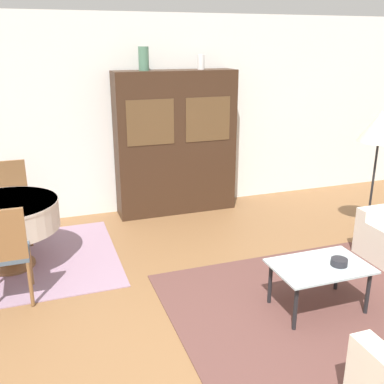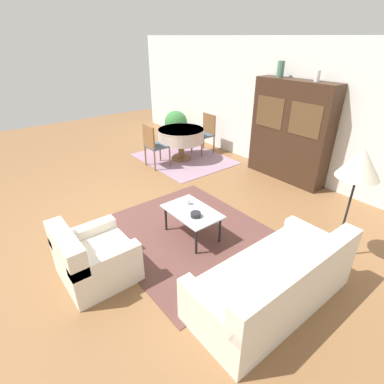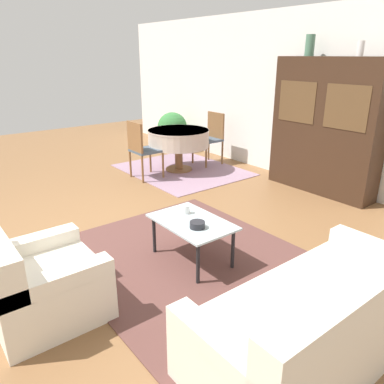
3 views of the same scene
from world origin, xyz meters
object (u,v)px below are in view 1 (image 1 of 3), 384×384
(coffee_table, at_px, (320,270))
(bowl, at_px, (339,262))
(floor_lamp, at_px, (380,129))
(dining_chair_near, at_px, (3,250))
(cup, at_px, (298,261))
(vase_short, at_px, (201,62))
(dining_chair_far, at_px, (9,197))
(display_cabinet, at_px, (176,143))
(vase_tall, at_px, (144,59))
(dining_table, at_px, (6,216))

(coffee_table, xyz_separation_m, bowl, (0.15, -0.06, 0.08))
(floor_lamp, bearing_deg, dining_chair_near, -176.76)
(dining_chair_near, height_order, cup, dining_chair_near)
(dining_chair_near, bearing_deg, vase_short, 35.72)
(floor_lamp, relative_size, cup, 17.64)
(dining_chair_near, bearing_deg, dining_chair_far, 90.00)
(floor_lamp, height_order, vase_short, vase_short)
(display_cabinet, bearing_deg, coffee_table, -80.96)
(coffee_table, bearing_deg, display_cabinet, 99.04)
(vase_tall, bearing_deg, coffee_table, -73.05)
(dining_table, height_order, dining_chair_far, dining_chair_far)
(coffee_table, distance_m, dining_chair_near, 2.85)
(vase_tall, relative_size, vase_short, 1.55)
(coffee_table, height_order, dining_table, dining_table)
(dining_table, distance_m, cup, 3.01)
(dining_table, xyz_separation_m, floor_lamp, (4.25, -0.53, 0.76))
(dining_table, bearing_deg, display_cabinet, 26.13)
(cup, distance_m, bowl, 0.36)
(dining_chair_near, relative_size, bowl, 6.47)
(bowl, bearing_deg, vase_short, 94.75)
(dining_table, xyz_separation_m, dining_chair_near, (-0.00, -0.77, -0.04))
(dining_table, height_order, dining_chair_near, dining_chair_near)
(dining_chair_far, distance_m, cup, 3.50)
(floor_lamp, height_order, cup, floor_lamp)
(dining_table, bearing_deg, dining_chair_far, 90.00)
(dining_chair_far, bearing_deg, dining_table, 90.00)
(floor_lamp, distance_m, vase_tall, 3.04)
(dining_table, distance_m, dining_chair_far, 0.77)
(coffee_table, distance_m, vase_short, 3.32)
(dining_table, bearing_deg, bowl, -33.06)
(floor_lamp, distance_m, vase_short, 2.43)
(dining_table, height_order, bowl, dining_table)
(cup, height_order, vase_short, vase_short)
(floor_lamp, bearing_deg, display_cabinet, 141.77)
(display_cabinet, height_order, dining_table, display_cabinet)
(bowl, distance_m, vase_tall, 3.50)
(dining_chair_near, xyz_separation_m, bowl, (2.82, -1.07, -0.08))
(bowl, bearing_deg, floor_lamp, 42.37)
(coffee_table, bearing_deg, vase_tall, 106.95)
(dining_table, xyz_separation_m, dining_chair_far, (0.00, 0.77, -0.04))
(floor_lamp, bearing_deg, cup, -146.29)
(coffee_table, relative_size, bowl, 5.75)
(coffee_table, xyz_separation_m, cup, (-0.19, 0.07, 0.09))
(vase_short, bearing_deg, display_cabinet, -179.86)
(dining_chair_far, bearing_deg, cup, 134.96)
(dining_chair_near, height_order, dining_chair_far, same)
(dining_table, height_order, vase_tall, vase_tall)
(dining_chair_near, xyz_separation_m, vase_short, (2.57, 1.85, 1.52))
(floor_lamp, bearing_deg, bowl, -137.63)
(bowl, bearing_deg, cup, 160.29)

